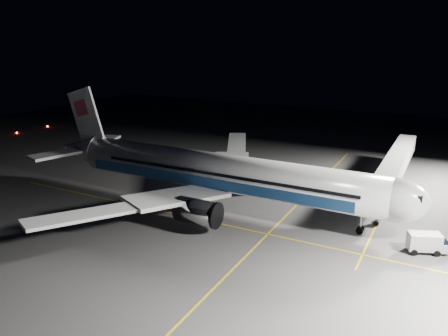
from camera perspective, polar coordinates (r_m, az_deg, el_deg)
ground at (r=66.35m, az=-0.34°, el=-4.95°), size 200.00×200.00×0.00m
guide_line_main at (r=62.61m, az=7.81°, el=-6.47°), size 0.25×80.00×0.01m
guide_line_cross at (r=61.53m, az=-3.00°, el=-6.76°), size 70.00×0.25×0.01m
guide_line_side at (r=69.23m, az=20.13°, el=-5.07°), size 0.25×40.00×0.01m
airliner at (r=65.11m, az=-1.19°, el=-0.55°), size 61.48×54.22×16.64m
jet_bridge at (r=75.44m, az=21.37°, el=0.24°), size 3.60×34.40×6.30m
service_truck at (r=57.43m, az=25.09°, el=-8.80°), size 5.09×3.52×2.43m
baggage_tug at (r=90.23m, az=-0.90°, el=1.51°), size 2.78×2.43×1.74m
safety_cone_a at (r=77.67m, az=0.42°, el=-1.45°), size 0.36×0.36×0.55m
safety_cone_b at (r=76.10m, az=8.65°, el=-1.98°), size 0.45×0.45×0.67m
safety_cone_c at (r=72.35m, az=-3.06°, el=-2.83°), size 0.41×0.41×0.62m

